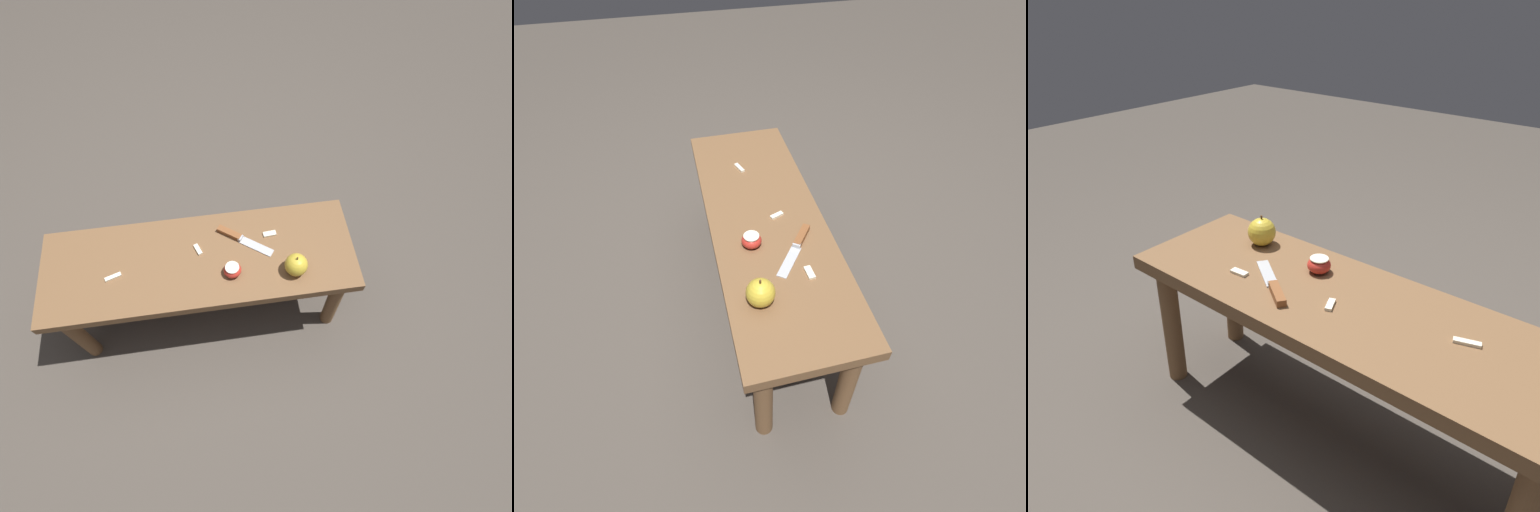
# 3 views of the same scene
# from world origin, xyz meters

# --- Properties ---
(ground_plane) EXTENTS (8.00, 8.00, 0.00)m
(ground_plane) POSITION_xyz_m (0.00, 0.00, 0.00)
(ground_plane) COLOR #4C443D
(wooden_bench) EXTENTS (1.16, 0.39, 0.45)m
(wooden_bench) POSITION_xyz_m (0.00, 0.00, 0.38)
(wooden_bench) COLOR brown
(wooden_bench) RESTS_ON ground_plane
(knife) EXTENTS (0.20, 0.16, 0.02)m
(knife) POSITION_xyz_m (-0.15, -0.07, 0.46)
(knife) COLOR #B7BABF
(knife) RESTS_ON wooden_bench
(apple_whole) EXTENTS (0.08, 0.08, 0.09)m
(apple_whole) POSITION_xyz_m (-0.34, 0.10, 0.49)
(apple_whole) COLOR gold
(apple_whole) RESTS_ON wooden_bench
(apple_cut) EXTENTS (0.06, 0.06, 0.04)m
(apple_cut) POSITION_xyz_m (-0.12, 0.07, 0.47)
(apple_cut) COLOR red
(apple_cut) RESTS_ON wooden_bench
(apple_slice_near_knife) EXTENTS (0.05, 0.02, 0.01)m
(apple_slice_near_knife) POSITION_xyz_m (-0.28, -0.07, 0.45)
(apple_slice_near_knife) COLOR silver
(apple_slice_near_knife) RESTS_ON wooden_bench
(apple_slice_center) EXTENTS (0.03, 0.05, 0.01)m
(apple_slice_center) POSITION_xyz_m (0.00, -0.04, 0.45)
(apple_slice_center) COLOR silver
(apple_slice_center) RESTS_ON wooden_bench
(apple_slice_near_bowl) EXTENTS (0.06, 0.03, 0.01)m
(apple_slice_near_bowl) POSITION_xyz_m (0.31, 0.03, 0.45)
(apple_slice_near_bowl) COLOR silver
(apple_slice_near_bowl) RESTS_ON wooden_bench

